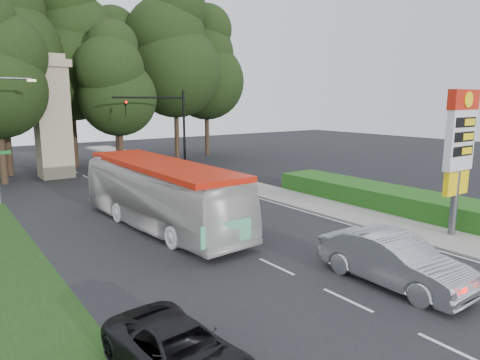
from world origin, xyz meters
TOP-DOWN VIEW (x-y plane):
  - ground at (0.00, 0.00)m, footprint 120.00×120.00m
  - road_surface at (0.00, 12.00)m, footprint 14.00×80.00m
  - sidewalk_right at (8.50, 12.00)m, footprint 3.00×80.00m
  - hedge at (11.50, 8.00)m, footprint 3.00×14.00m
  - gas_station_pylon at (9.20, 1.99)m, footprint 2.10×0.45m
  - traffic_signal_mast at (5.68, 24.00)m, footprint 6.10×0.35m
  - monument at (-2.00, 30.00)m, footprint 3.00×3.00m
  - tree_center_right at (1.00, 35.00)m, footprint 9.24×9.24m
  - tree_east_near at (6.00, 37.00)m, footprint 8.12×8.12m
  - tree_east_mid at (11.00, 33.00)m, footprint 9.52×9.52m
  - tree_far_east at (16.00, 35.00)m, footprint 8.68×8.68m
  - tree_monument_right at (3.50, 29.50)m, footprint 6.72×6.72m
  - transit_bus at (-1.25, 11.48)m, footprint 3.69×12.21m
  - sedan_silver at (2.28, 0.43)m, footprint 1.91×5.45m
  - suv_charcoal at (-6.20, 0.27)m, footprint 2.47×4.67m

SIDE VIEW (x-z plane):
  - ground at x=0.00m, z-range 0.00..0.00m
  - road_surface at x=0.00m, z-range 0.00..0.02m
  - sidewalk_right at x=8.50m, z-range 0.00..0.12m
  - hedge at x=11.50m, z-range 0.00..1.20m
  - suv_charcoal at x=-6.20m, z-range 0.00..1.25m
  - sedan_silver at x=2.28m, z-range 0.00..1.79m
  - transit_bus at x=-1.25m, z-range 0.00..3.35m
  - gas_station_pylon at x=9.20m, z-range 1.02..7.87m
  - traffic_signal_mast at x=5.68m, z-range 1.07..8.27m
  - monument at x=-2.00m, z-range 0.08..10.13m
  - tree_monument_right at x=3.50m, z-range 1.41..14.61m
  - tree_east_near at x=6.00m, z-range 1.71..17.66m
  - tree_far_east at x=16.00m, z-range 1.83..18.88m
  - tree_center_right at x=1.00m, z-range 1.94..20.09m
  - tree_east_mid at x=11.00m, z-range 2.00..20.70m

